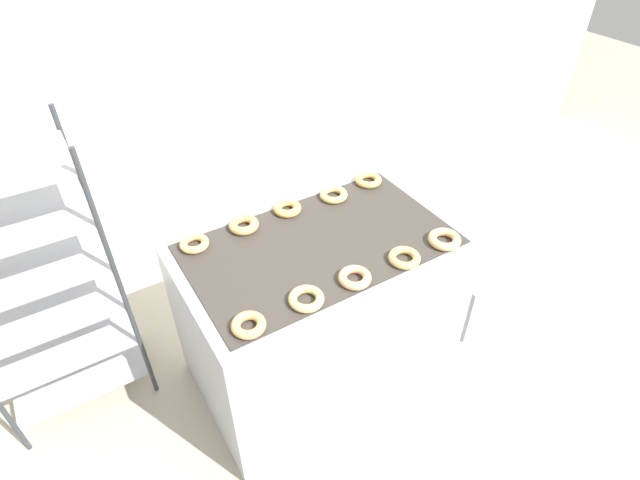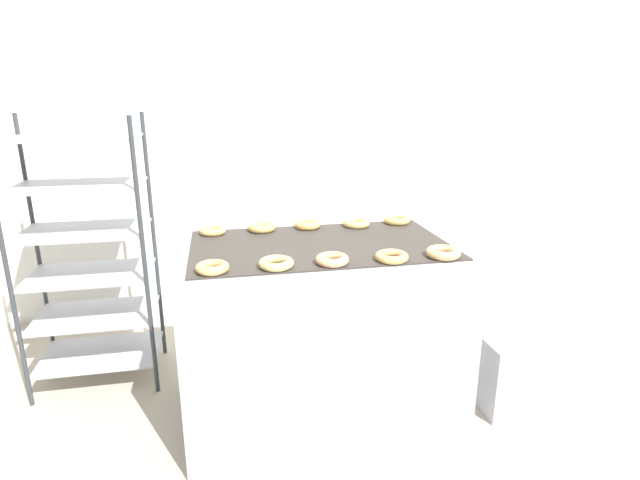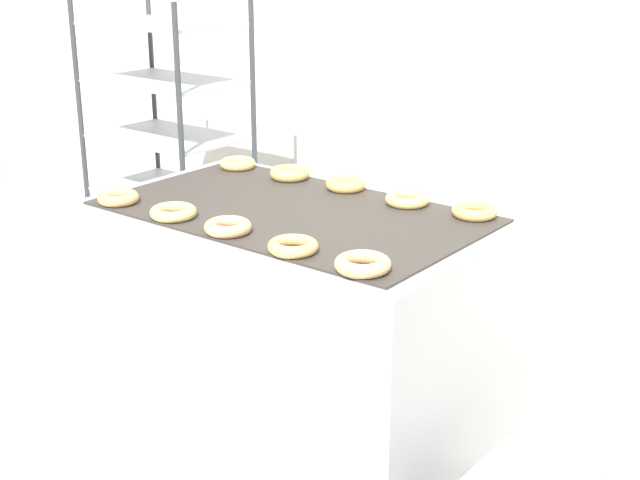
{
  "view_description": "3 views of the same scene",
  "coord_description": "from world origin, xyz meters",
  "px_view_note": "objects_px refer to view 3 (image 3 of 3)",
  "views": [
    {
      "loc": [
        -0.96,
        -0.89,
        2.43
      ],
      "look_at": [
        0.0,
        0.66,
        0.94
      ],
      "focal_mm": 28.0,
      "sensor_mm": 36.0,
      "label": 1
    },
    {
      "loc": [
        -0.47,
        -1.62,
        1.63
      ],
      "look_at": [
        0.0,
        0.66,
        0.94
      ],
      "focal_mm": 28.0,
      "sensor_mm": 36.0,
      "label": 2
    },
    {
      "loc": [
        1.79,
        -1.48,
        1.8
      ],
      "look_at": [
        0.0,
        0.81,
        0.78
      ],
      "focal_mm": 50.0,
      "sensor_mm": 36.0,
      "label": 3
    }
  ],
  "objects_px": {
    "baking_rack_cart": "(169,164)",
    "donut_near_leftmost": "(118,198)",
    "donut_near_right": "(293,246)",
    "fryer_machine": "(293,338)",
    "donut_far_rightmost": "(474,211)",
    "donut_far_leftmost": "(238,164)",
    "donut_near_left": "(173,212)",
    "donut_far_left": "(290,173)",
    "donut_far_center": "(346,184)",
    "donut_near_center": "(228,227)",
    "donut_far_right": "(407,199)",
    "donut_near_rightmost": "(363,264)"
  },
  "relations": [
    {
      "from": "baking_rack_cart",
      "to": "donut_near_leftmost",
      "type": "relative_size",
      "value": 11.02
    },
    {
      "from": "donut_near_right",
      "to": "fryer_machine",
      "type": "bearing_deg",
      "value": 130.17
    },
    {
      "from": "donut_far_rightmost",
      "to": "donut_near_leftmost",
      "type": "bearing_deg",
      "value": -149.22
    },
    {
      "from": "donut_far_leftmost",
      "to": "donut_near_leftmost",
      "type": "bearing_deg",
      "value": -89.95
    },
    {
      "from": "donut_near_left",
      "to": "donut_far_left",
      "type": "relative_size",
      "value": 1.02
    },
    {
      "from": "baking_rack_cart",
      "to": "donut_far_left",
      "type": "xyz_separation_m",
      "value": [
        0.95,
        -0.27,
        0.17
      ]
    },
    {
      "from": "donut_near_right",
      "to": "donut_near_left",
      "type": "bearing_deg",
      "value": 178.63
    },
    {
      "from": "donut_far_center",
      "to": "donut_far_left",
      "type": "bearing_deg",
      "value": -177.54
    },
    {
      "from": "donut_near_left",
      "to": "donut_far_rightmost",
      "type": "height_order",
      "value": "same"
    },
    {
      "from": "donut_near_center",
      "to": "donut_far_left",
      "type": "xyz_separation_m",
      "value": [
        -0.25,
        0.59,
        0.0
      ]
    },
    {
      "from": "donut_near_leftmost",
      "to": "donut_far_left",
      "type": "xyz_separation_m",
      "value": [
        0.26,
        0.59,
        0.0
      ]
    },
    {
      "from": "donut_far_right",
      "to": "donut_near_right",
      "type": "bearing_deg",
      "value": -90.42
    },
    {
      "from": "donut_far_right",
      "to": "fryer_machine",
      "type": "bearing_deg",
      "value": -132.39
    },
    {
      "from": "donut_near_right",
      "to": "donut_far_center",
      "type": "distance_m",
      "value": 0.67
    },
    {
      "from": "donut_near_leftmost",
      "to": "donut_far_rightmost",
      "type": "height_order",
      "value": "same"
    },
    {
      "from": "donut_near_leftmost",
      "to": "donut_far_center",
      "type": "bearing_deg",
      "value": 50.11
    },
    {
      "from": "donut_near_left",
      "to": "donut_far_right",
      "type": "distance_m",
      "value": 0.78
    },
    {
      "from": "donut_far_left",
      "to": "donut_far_rightmost",
      "type": "relative_size",
      "value": 1.0
    },
    {
      "from": "baking_rack_cart",
      "to": "fryer_machine",
      "type": "bearing_deg",
      "value": -25.01
    },
    {
      "from": "donut_far_center",
      "to": "donut_far_rightmost",
      "type": "bearing_deg",
      "value": 0.19
    },
    {
      "from": "donut_near_right",
      "to": "donut_far_left",
      "type": "bearing_deg",
      "value": 130.53
    },
    {
      "from": "fryer_machine",
      "to": "baking_rack_cart",
      "type": "relative_size",
      "value": 0.88
    },
    {
      "from": "donut_near_left",
      "to": "donut_near_rightmost",
      "type": "xyz_separation_m",
      "value": [
        0.75,
        -0.01,
        0.0
      ]
    },
    {
      "from": "baking_rack_cart",
      "to": "donut_near_right",
      "type": "bearing_deg",
      "value": -30.69
    },
    {
      "from": "baking_rack_cart",
      "to": "donut_far_leftmost",
      "type": "relative_size",
      "value": 11.11
    },
    {
      "from": "donut_near_center",
      "to": "donut_far_leftmost",
      "type": "bearing_deg",
      "value": 130.83
    },
    {
      "from": "donut_near_right",
      "to": "donut_near_rightmost",
      "type": "bearing_deg",
      "value": 0.37
    },
    {
      "from": "donut_near_rightmost",
      "to": "donut_far_center",
      "type": "height_order",
      "value": "same"
    },
    {
      "from": "baking_rack_cart",
      "to": "donut_near_leftmost",
      "type": "bearing_deg",
      "value": -51.2
    },
    {
      "from": "donut_near_center",
      "to": "donut_far_leftmost",
      "type": "relative_size",
      "value": 1.06
    },
    {
      "from": "baking_rack_cart",
      "to": "donut_near_rightmost",
      "type": "xyz_separation_m",
      "value": [
        1.71,
        -0.87,
        0.17
      ]
    },
    {
      "from": "donut_far_right",
      "to": "donut_near_left",
      "type": "bearing_deg",
      "value": -131.33
    },
    {
      "from": "donut_far_center",
      "to": "donut_near_right",
      "type": "bearing_deg",
      "value": -66.57
    },
    {
      "from": "donut_near_left",
      "to": "donut_near_leftmost",
      "type": "bearing_deg",
      "value": -179.12
    },
    {
      "from": "donut_far_center",
      "to": "donut_far_right",
      "type": "relative_size",
      "value": 0.96
    },
    {
      "from": "fryer_machine",
      "to": "donut_far_left",
      "type": "bearing_deg",
      "value": 130.89
    },
    {
      "from": "donut_near_left",
      "to": "donut_far_left",
      "type": "xyz_separation_m",
      "value": [
        -0.01,
        0.59,
        0.0
      ]
    },
    {
      "from": "donut_near_leftmost",
      "to": "donut_near_right",
      "type": "height_order",
      "value": "donut_near_leftmost"
    },
    {
      "from": "donut_far_leftmost",
      "to": "donut_far_right",
      "type": "bearing_deg",
      "value": -0.12
    },
    {
      "from": "donut_near_center",
      "to": "donut_far_rightmost",
      "type": "xyz_separation_m",
      "value": [
        0.51,
        0.6,
        -0.0
      ]
    },
    {
      "from": "donut_near_rightmost",
      "to": "donut_far_leftmost",
      "type": "bearing_deg",
      "value": 149.65
    },
    {
      "from": "donut_near_center",
      "to": "donut_far_rightmost",
      "type": "relative_size",
      "value": 0.99
    },
    {
      "from": "fryer_machine",
      "to": "donut_near_left",
      "type": "relative_size",
      "value": 8.98
    },
    {
      "from": "fryer_machine",
      "to": "donut_near_left",
      "type": "bearing_deg",
      "value": -130.26
    },
    {
      "from": "fryer_machine",
      "to": "baking_rack_cart",
      "type": "distance_m",
      "value": 1.37
    },
    {
      "from": "donut_near_center",
      "to": "donut_near_right",
      "type": "bearing_deg",
      "value": -2.2
    },
    {
      "from": "donut_near_leftmost",
      "to": "donut_far_rightmost",
      "type": "bearing_deg",
      "value": 30.78
    },
    {
      "from": "donut_near_center",
      "to": "donut_far_left",
      "type": "height_order",
      "value": "donut_far_left"
    },
    {
      "from": "fryer_machine",
      "to": "baking_rack_cart",
      "type": "bearing_deg",
      "value": 154.99
    },
    {
      "from": "baking_rack_cart",
      "to": "donut_near_right",
      "type": "height_order",
      "value": "baking_rack_cart"
    }
  ]
}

